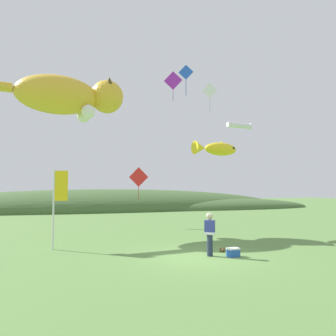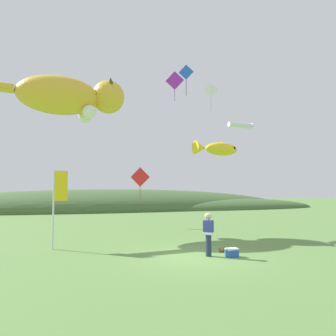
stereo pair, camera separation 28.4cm
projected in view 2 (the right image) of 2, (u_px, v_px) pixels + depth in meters
The scene contains 13 objects.
ground_plane at pixel (197, 257), 13.34m from camera, with size 120.00×120.00×0.00m, color #5B8442.
distant_hill_ridge at pixel (125, 209), 42.05m from camera, with size 53.95×12.74×5.17m.
festival_attendant at pixel (208, 233), 13.58m from camera, with size 0.49×0.47×1.77m.
kite_spool at pixel (221, 250), 14.37m from camera, with size 0.17×0.20×0.20m.
picnic_cooler at pixel (232, 253), 13.40m from camera, with size 0.52×0.37×0.36m.
festival_banner_pole at pixel (57, 197), 15.23m from camera, with size 0.66×0.08×3.68m.
kite_giant_cat at pixel (70, 97), 21.10m from camera, with size 9.53×3.29×2.90m.
kite_fish_windsock at pixel (217, 149), 19.74m from camera, with size 3.09×1.27×0.92m.
kite_tube_streamer at pixel (241, 125), 22.62m from camera, with size 1.95×0.59×0.44m.
kite_diamond_blue at pixel (186, 73), 18.22m from camera, with size 0.76×0.41×1.75m.
kite_diamond_white at pixel (211, 90), 21.57m from camera, with size 0.86×0.53×1.89m.
kite_diamond_red at pixel (140, 177), 24.03m from camera, with size 1.31×0.65×2.35m.
kite_diamond_violet at pixel (175, 81), 25.60m from camera, with size 1.31×0.72×2.38m.
Camera 2 is at (-5.12, -12.58, 2.86)m, focal length 35.00 mm.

